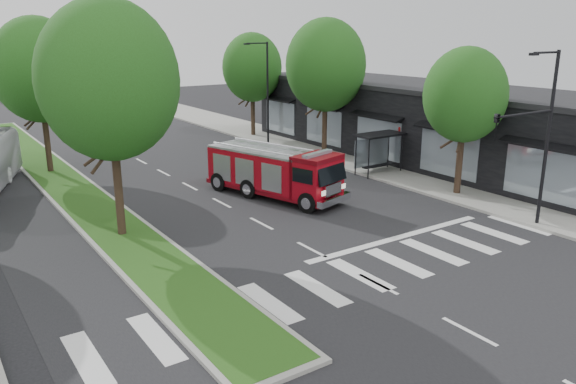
% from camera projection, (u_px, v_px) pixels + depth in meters
% --- Properties ---
extents(ground, '(140.00, 140.00, 0.00)m').
position_uv_depth(ground, '(312.00, 250.00, 23.34)').
color(ground, black).
rests_on(ground, ground).
extents(sidewalk_right, '(5.00, 80.00, 0.15)m').
position_uv_depth(sidewalk_right, '(372.00, 164.00, 38.03)').
color(sidewalk_right, gray).
rests_on(sidewalk_right, ground).
extents(median, '(3.00, 50.00, 0.15)m').
position_uv_depth(median, '(58.00, 178.00, 34.37)').
color(median, gray).
rests_on(median, ground).
extents(storefront_row, '(8.00, 30.00, 5.00)m').
position_uv_depth(storefront_row, '(420.00, 123.00, 39.79)').
color(storefront_row, black).
rests_on(storefront_row, ground).
extents(bus_shelter, '(3.20, 1.60, 2.61)m').
position_uv_depth(bus_shelter, '(378.00, 142.00, 35.31)').
color(bus_shelter, black).
rests_on(bus_shelter, ground).
extents(tree_right_near, '(4.40, 4.40, 8.05)m').
position_uv_depth(tree_right_near, '(465.00, 95.00, 29.63)').
color(tree_right_near, black).
rests_on(tree_right_near, ground).
extents(tree_right_mid, '(5.60, 5.60, 9.72)m').
position_uv_depth(tree_right_mid, '(326.00, 65.00, 38.90)').
color(tree_right_mid, black).
rests_on(tree_right_mid, ground).
extents(tree_right_far, '(5.00, 5.00, 8.73)m').
position_uv_depth(tree_right_far, '(252.00, 68.00, 47.02)').
color(tree_right_far, black).
rests_on(tree_right_far, ground).
extents(tree_median_near, '(5.80, 5.80, 10.16)m').
position_uv_depth(tree_median_near, '(109.00, 81.00, 22.98)').
color(tree_median_near, black).
rests_on(tree_median_near, ground).
extents(tree_median_far, '(5.60, 5.60, 9.72)m').
position_uv_depth(tree_median_far, '(39.00, 70.00, 34.20)').
color(tree_median_far, black).
rests_on(tree_median_far, ground).
extents(streetlight_right_near, '(4.08, 0.22, 8.00)m').
position_uv_depth(streetlight_right_near, '(538.00, 129.00, 24.47)').
color(streetlight_right_near, black).
rests_on(streetlight_right_near, ground).
extents(streetlight_right_far, '(2.11, 0.20, 8.00)m').
position_uv_depth(streetlight_right_far, '(266.00, 89.00, 43.60)').
color(streetlight_right_far, black).
rests_on(streetlight_right_far, ground).
extents(fire_engine, '(4.69, 8.68, 2.89)m').
position_uv_depth(fire_engine, '(274.00, 172.00, 30.50)').
color(fire_engine, '#5D050C').
rests_on(fire_engine, ground).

